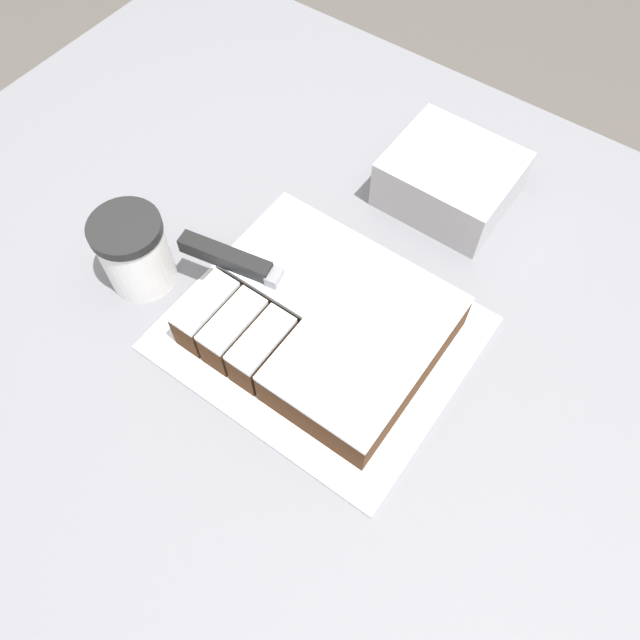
{
  "coord_description": "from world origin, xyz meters",
  "views": [
    {
      "loc": [
        0.26,
        -0.35,
        1.63
      ],
      "look_at": [
        0.02,
        -0.02,
        0.94
      ],
      "focal_mm": 35.0,
      "sensor_mm": 36.0,
      "label": 1
    }
  ],
  "objects_px": {
    "cake_board": "(320,333)",
    "storage_box": "(450,180)",
    "cake": "(323,320)",
    "coffee_cup": "(134,252)",
    "knife": "(248,266)"
  },
  "relations": [
    {
      "from": "cake",
      "to": "storage_box",
      "type": "relative_size",
      "value": 1.67
    },
    {
      "from": "cake_board",
      "to": "storage_box",
      "type": "distance_m",
      "value": 0.31
    },
    {
      "from": "coffee_cup",
      "to": "storage_box",
      "type": "bearing_deg",
      "value": 53.83
    },
    {
      "from": "cake_board",
      "to": "knife",
      "type": "height_order",
      "value": "knife"
    },
    {
      "from": "storage_box",
      "to": "cake_board",
      "type": "bearing_deg",
      "value": -93.09
    },
    {
      "from": "cake_board",
      "to": "storage_box",
      "type": "bearing_deg",
      "value": 86.91
    },
    {
      "from": "cake_board",
      "to": "knife",
      "type": "xyz_separation_m",
      "value": [
        -0.11,
        -0.01,
        0.08
      ]
    },
    {
      "from": "cake",
      "to": "knife",
      "type": "distance_m",
      "value": 0.12
    },
    {
      "from": "coffee_cup",
      "to": "storage_box",
      "type": "height_order",
      "value": "coffee_cup"
    },
    {
      "from": "cake",
      "to": "coffee_cup",
      "type": "height_order",
      "value": "coffee_cup"
    },
    {
      "from": "cake_board",
      "to": "coffee_cup",
      "type": "relative_size",
      "value": 3.31
    },
    {
      "from": "knife",
      "to": "coffee_cup",
      "type": "height_order",
      "value": "coffee_cup"
    },
    {
      "from": "cake",
      "to": "coffee_cup",
      "type": "distance_m",
      "value": 0.27
    },
    {
      "from": "cake",
      "to": "knife",
      "type": "relative_size",
      "value": 0.94
    },
    {
      "from": "coffee_cup",
      "to": "cake_board",
      "type": "bearing_deg",
      "value": 14.77
    }
  ]
}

